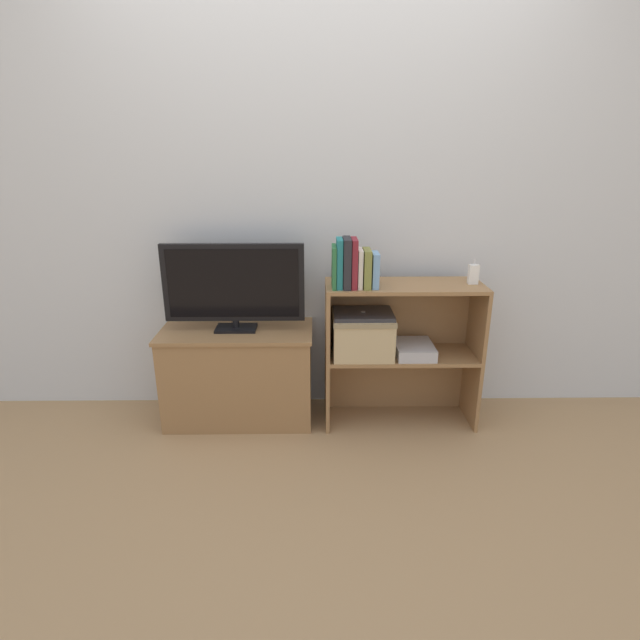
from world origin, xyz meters
TOP-DOWN VIEW (x-y plane):
  - ground_plane at (0.00, 0.00)m, footprint 16.00×16.00m
  - wall_back at (0.00, 0.42)m, footprint 10.00×0.05m
  - tv_stand at (-0.46, 0.19)m, footprint 0.83×0.41m
  - tv at (-0.46, 0.19)m, footprint 0.75×0.14m
  - bookshelf_lower_tier at (0.45, 0.22)m, footprint 0.83×0.32m
  - bookshelf_upper_tier at (0.45, 0.22)m, footprint 0.83×0.32m
  - book_forest at (0.07, 0.10)m, footprint 0.02×0.15m
  - book_teal at (0.10, 0.10)m, footprint 0.03×0.14m
  - book_charcoal at (0.13, 0.10)m, footprint 0.04×0.15m
  - book_maroon at (0.17, 0.10)m, footprint 0.03×0.14m
  - book_ivory at (0.20, 0.10)m, footprint 0.02×0.12m
  - book_olive at (0.24, 0.10)m, footprint 0.04×0.14m
  - book_skyblue at (0.28, 0.10)m, footprint 0.03×0.13m
  - baby_monitor at (0.80, 0.16)m, footprint 0.05×0.03m
  - storage_basket_left at (0.23, 0.14)m, footprint 0.33×0.29m
  - laptop at (0.23, 0.14)m, footprint 0.32×0.24m
  - magazine_stack at (0.51, 0.13)m, footprint 0.20×0.25m

SIDE VIEW (x-z plane):
  - ground_plane at x=0.00m, z-range 0.00..0.00m
  - bookshelf_lower_tier at x=0.45m, z-range 0.06..0.47m
  - tv_stand at x=-0.46m, z-range 0.00..0.54m
  - magazine_stack at x=0.51m, z-range 0.41..0.47m
  - storage_basket_left at x=0.23m, z-range 0.42..0.64m
  - laptop at x=0.23m, z-range 0.63..0.65m
  - bookshelf_upper_tier at x=0.45m, z-range 0.47..0.86m
  - tv at x=-0.46m, z-range 0.56..1.03m
  - baby_monitor at x=0.80m, z-range 0.79..0.92m
  - book_skyblue at x=0.28m, z-range 0.80..0.98m
  - book_olive at x=0.24m, z-range 0.80..1.00m
  - book_ivory at x=0.20m, z-range 0.80..1.00m
  - book_forest at x=0.07m, z-range 0.80..1.02m
  - book_teal at x=0.10m, z-range 0.80..1.05m
  - book_maroon at x=0.17m, z-range 0.80..1.05m
  - book_charcoal at x=0.13m, z-range 0.80..1.06m
  - wall_back at x=0.00m, z-range 0.00..2.40m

